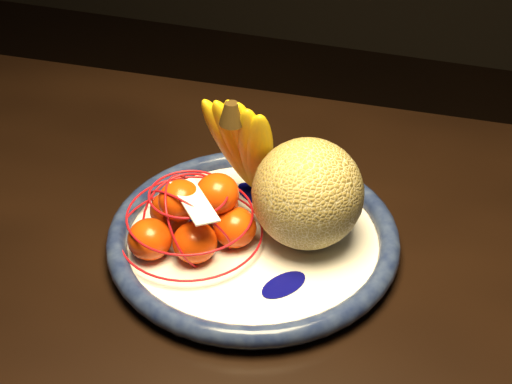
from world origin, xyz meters
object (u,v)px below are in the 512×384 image
(dining_table, at_px, (201,352))
(cantaloupe, at_px, (308,194))
(mandarin_bag, at_px, (194,218))
(fruit_bowl, at_px, (253,237))
(banana_bunch, at_px, (246,144))

(dining_table, relative_size, cantaloupe, 12.76)
(dining_table, xyz_separation_m, mandarin_bag, (-0.03, 0.08, 0.13))
(dining_table, height_order, mandarin_bag, mandarin_bag)
(cantaloupe, distance_m, mandarin_bag, 0.13)
(cantaloupe, relative_size, mandarin_bag, 0.58)
(dining_table, distance_m, fruit_bowl, 0.14)
(mandarin_bag, bearing_deg, cantaloupe, 19.94)
(banana_bunch, distance_m, mandarin_bag, 0.10)
(fruit_bowl, distance_m, mandarin_bag, 0.07)
(dining_table, bearing_deg, fruit_bowl, 71.88)
(fruit_bowl, relative_size, banana_bunch, 2.02)
(fruit_bowl, height_order, cantaloupe, cantaloupe)
(fruit_bowl, bearing_deg, dining_table, -105.84)
(banana_bunch, height_order, mandarin_bag, banana_bunch)
(banana_bunch, bearing_deg, fruit_bowl, -54.53)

